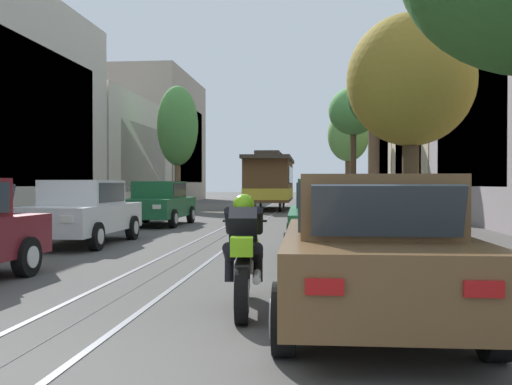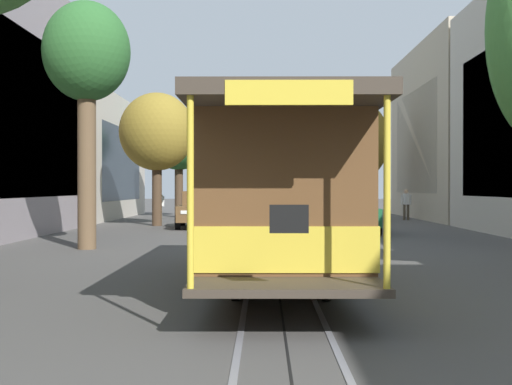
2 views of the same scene
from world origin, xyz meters
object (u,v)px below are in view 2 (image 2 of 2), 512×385
(street_tree_kerb_left_near, at_px, (364,141))
(street_tree_kerb_right_near, at_px, (179,146))
(parked_car_white_second_left, at_px, (335,207))
(motorcycle_with_rider, at_px, (239,206))
(parked_car_maroon_near_left, at_px, (320,204))
(street_tree_kerb_right_second, at_px, (157,133))
(parked_car_brown_mid_right, at_px, (201,209))
(parked_car_green_second_right, at_px, (212,205))
(cable_car_trolley, at_px, (277,192))
(parked_car_green_mid_left, at_px, (350,212))
(street_sign_post, at_px, (352,188))
(pedestrian_on_right_pavement, at_px, (159,204))
(street_tree_kerb_right_mid, at_px, (87,59))
(parked_car_brown_near_right, at_px, (216,203))
(pedestrian_on_left_pavement, at_px, (406,203))

(street_tree_kerb_left_near, relative_size, street_tree_kerb_right_near, 1.12)
(parked_car_white_second_left, height_order, motorcycle_with_rider, parked_car_white_second_left)
(parked_car_maroon_near_left, relative_size, street_tree_kerb_right_second, 0.73)
(parked_car_white_second_left, distance_m, street_tree_kerb_left_near, 6.56)
(parked_car_brown_mid_right, xyz_separation_m, street_tree_kerb_right_second, (2.13, -1.37, 3.43))
(parked_car_green_second_right, distance_m, street_tree_kerb_left_near, 9.40)
(cable_car_trolley, bearing_deg, street_tree_kerb_right_second, -74.09)
(parked_car_brown_mid_right, height_order, street_tree_kerb_right_second, street_tree_kerb_right_second)
(parked_car_green_mid_left, relative_size, street_tree_kerb_left_near, 0.68)
(parked_car_brown_mid_right, distance_m, street_sign_post, 10.41)
(parked_car_maroon_near_left, bearing_deg, street_tree_kerb_left_near, 153.00)
(street_tree_kerb_right_near, bearing_deg, parked_car_maroon_near_left, 176.45)
(parked_car_maroon_near_left, relative_size, pedestrian_on_right_pavement, 2.73)
(parked_car_green_second_right, bearing_deg, parked_car_white_second_left, 158.21)
(parked_car_green_second_right, xyz_separation_m, street_tree_kerb_left_near, (-8.29, -2.64, 3.54))
(cable_car_trolley, height_order, motorcycle_with_rider, cable_car_trolley)
(cable_car_trolley, xyz_separation_m, street_sign_post, (-4.52, -23.71, 0.07))
(parked_car_brown_mid_right, xyz_separation_m, cable_car_trolley, (-2.98, 16.56, 0.86))
(parked_car_green_mid_left, xyz_separation_m, street_tree_kerb_right_second, (8.15, -4.70, 3.43))
(parked_car_brown_mid_right, height_order, street_tree_kerb_right_mid, street_tree_kerb_right_mid)
(parked_car_brown_mid_right, relative_size, street_tree_kerb_right_mid, 0.63)
(parked_car_brown_near_right, bearing_deg, street_tree_kerb_right_second, 78.50)
(parked_car_maroon_near_left, relative_size, motorcycle_with_rider, 2.22)
(parked_car_maroon_near_left, distance_m, street_tree_kerb_right_mid, 21.87)
(motorcycle_with_rider, bearing_deg, parked_car_brown_near_right, -18.82)
(street_tree_kerb_left_near, xyz_separation_m, street_tree_kerb_right_mid, (10.61, 18.53, 1.03))
(parked_car_brown_near_right, distance_m, street_tree_kerb_right_second, 10.47)
(parked_car_brown_mid_right, bearing_deg, parked_car_maroon_near_left, -121.51)
(street_tree_kerb_right_near, bearing_deg, motorcycle_with_rider, -174.24)
(parked_car_green_second_right, relative_size, cable_car_trolley, 0.48)
(parked_car_white_second_left, bearing_deg, street_tree_kerb_right_second, 13.84)
(motorcycle_with_rider, height_order, street_sign_post, street_sign_post)
(pedestrian_on_left_pavement, xyz_separation_m, pedestrian_on_right_pavement, (12.83, 2.64, -0.02))
(pedestrian_on_right_pavement, bearing_deg, street_tree_kerb_right_second, 97.34)
(pedestrian_on_left_pavement, bearing_deg, street_tree_kerb_right_mid, 53.21)
(parked_car_brown_near_right, height_order, motorcycle_with_rider, parked_car_brown_near_right)
(parked_car_brown_near_right, relative_size, pedestrian_on_right_pavement, 2.72)
(parked_car_green_mid_left, height_order, cable_car_trolley, cable_car_trolley)
(street_tree_kerb_right_second, xyz_separation_m, pedestrian_on_right_pavement, (0.37, -2.85, -3.32))
(parked_car_green_mid_left, relative_size, cable_car_trolley, 0.48)
(parked_car_brown_mid_right, bearing_deg, motorcycle_with_rider, -96.84)
(street_sign_post, bearing_deg, street_tree_kerb_left_near, -121.06)
(parked_car_maroon_near_left, bearing_deg, parked_car_green_second_right, 32.95)
(parked_car_white_second_left, height_order, parked_car_brown_near_right, same)
(parked_car_green_mid_left, relative_size, street_tree_kerb_right_near, 0.76)
(parked_car_white_second_left, distance_m, parked_car_brown_mid_right, 7.05)
(parked_car_brown_near_right, distance_m, cable_car_trolley, 27.81)
(street_tree_kerb_right_mid, bearing_deg, parked_car_brown_mid_right, -102.85)
(parked_car_brown_near_right, distance_m, pedestrian_on_left_pavement, 11.31)
(motorcycle_with_rider, distance_m, street_sign_post, 7.19)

